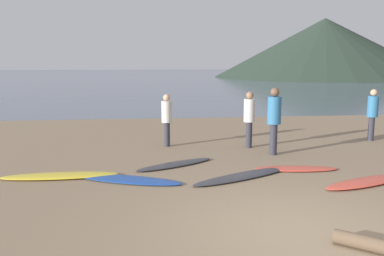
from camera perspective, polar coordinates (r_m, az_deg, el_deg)
The scene contains 13 objects.
ground_plane at distance 15.66m, azimuth 1.66°, elevation -0.03°, with size 120.00×120.00×0.20m, color #8C7559.
ocean_water at distance 67.59m, azimuth -4.58°, elevation 7.38°, with size 140.00×100.00×0.01m, color slate.
headland_hill at distance 65.54m, azimuth 18.28°, elevation 10.77°, with size 33.43×33.43×8.90m, color #28382B.
surfboard_0 at distance 9.18m, azimuth -18.30°, elevation -6.47°, with size 2.50×0.53×0.09m, color yellow.
surfboard_1 at distance 8.62m, azimuth -9.03°, elevation -7.26°, with size 2.38×0.58×0.06m, color #1E479E.
surfboard_2 at distance 9.72m, azimuth -2.42°, elevation -5.19°, with size 2.11×0.45×0.07m, color #333338.
surfboard_3 at distance 8.83m, azimuth 7.26°, elevation -6.78°, with size 2.61×0.48×0.07m, color #333338.
surfboard_4 at distance 9.65m, azimuth 14.55°, elevation -5.61°, with size 1.93×0.51×0.06m, color #D84C38.
surfboard_5 at distance 9.04m, azimuth 23.48°, elevation -7.06°, with size 2.14×0.51×0.09m, color #D84C38.
person_0 at distance 11.76m, azimuth -3.60°, elevation 1.75°, with size 0.31×0.31×1.55m.
person_1 at distance 13.82m, azimuth 24.32°, elevation 2.29°, with size 0.33×0.33×1.63m.
person_2 at distance 10.88m, azimuth 11.62°, elevation 1.75°, with size 0.37×0.37×1.81m.
person_3 at distance 11.69m, azimuth 8.18°, elevation 1.87°, with size 0.33×0.33×1.63m.
Camera 1 is at (-2.17, -5.29, 2.50)m, focal length 37.46 mm.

